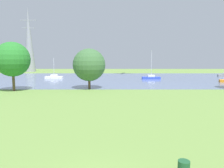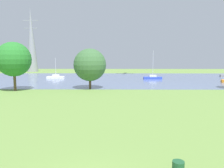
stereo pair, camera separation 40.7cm
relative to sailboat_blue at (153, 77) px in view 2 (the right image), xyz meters
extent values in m
plane|color=olive|center=(-11.26, -26.82, -0.47)|extent=(160.00, 160.00, 0.00)
cube|color=slate|center=(-11.26, 1.18, -0.46)|extent=(140.00, 40.00, 0.02)
cube|color=blue|center=(0.00, 0.00, -0.15)|extent=(4.81, 1.52, 0.60)
cube|color=white|center=(0.00, 0.00, 0.40)|extent=(1.80, 1.11, 0.50)
cylinder|color=silver|center=(0.00, 0.00, 3.61)|extent=(0.10, 0.10, 6.92)
cube|color=white|center=(-26.13, 1.33, -0.15)|extent=(4.82, 1.57, 0.60)
cube|color=white|center=(-26.13, 1.33, 0.40)|extent=(1.82, 1.13, 0.50)
cylinder|color=silver|center=(-26.13, 1.33, 2.67)|extent=(0.10, 0.10, 5.04)
cylinder|color=brown|center=(-27.13, -20.48, 1.20)|extent=(0.44, 0.44, 3.33)
sphere|color=#28792B|center=(-27.13, -20.48, 4.90)|extent=(5.83, 5.83, 5.83)
cylinder|color=brown|center=(-14.53, -17.90, 0.67)|extent=(0.44, 0.44, 2.29)
sphere|color=#3C683A|center=(-14.53, -17.90, 3.88)|extent=(5.88, 5.88, 5.88)
cone|color=gray|center=(-43.69, 30.51, 12.31)|extent=(4.40, 4.40, 25.55)
cube|color=gray|center=(-43.69, 30.51, 19.97)|extent=(6.40, 0.30, 0.30)
cube|color=gray|center=(-43.69, 30.51, 16.97)|extent=(5.20, 0.30, 0.30)
camera|label=1|loc=(-10.40, -56.57, 5.12)|focal=34.31mm
camera|label=2|loc=(-9.99, -56.57, 5.12)|focal=34.31mm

